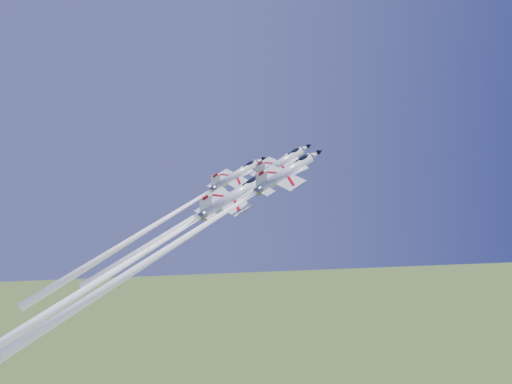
{
  "coord_description": "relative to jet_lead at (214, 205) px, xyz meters",
  "views": [
    {
      "loc": [
        -15.61,
        -112.59,
        117.59
      ],
      "look_at": [
        0.0,
        0.0,
        102.13
      ],
      "focal_mm": 40.0,
      "sensor_mm": 36.0,
      "label": 1
    }
  ],
  "objects": [
    {
      "name": "jet_right",
      "position": [
        -5.12,
        -10.23,
        -3.62
      ],
      "size": [
        44.06,
        28.17,
        46.61
      ],
      "rotation": [
        0.46,
        0.22,
        -1.04
      ],
      "color": "white"
    },
    {
      "name": "jet_slot",
      "position": [
        -17.68,
        -10.82,
        -9.29
      ],
      "size": [
        47.95,
        30.78,
        52.0
      ],
      "rotation": [
        0.46,
        0.22,
        -1.04
      ],
      "color": "white"
    },
    {
      "name": "jet_lead",
      "position": [
        0.0,
        0.0,
        0.0
      ],
      "size": [
        35.7,
        22.65,
        35.81
      ],
      "rotation": [
        0.46,
        0.22,
        -1.04
      ],
      "color": "white"
    },
    {
      "name": "jet_left",
      "position": [
        -10.13,
        5.49,
        -3.8
      ],
      "size": [
        37.55,
        23.95,
        39.09
      ],
      "rotation": [
        0.46,
        0.22,
        -1.04
      ],
      "color": "white"
    }
  ]
}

